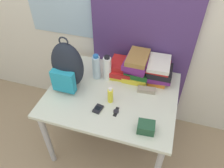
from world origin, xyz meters
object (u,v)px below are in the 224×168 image
object	(u,v)px
book_stack_right	(159,71)
book_stack_center	(137,66)
backpack	(67,67)
water_bottle	(96,67)
sports_bottle	(107,68)
sunscreen_bottle	(110,95)
wristwatch	(116,112)
book_stack_left	(120,68)
sunglasses_case	(146,90)
cell_phone	(98,109)
camera_pouch	(146,127)

from	to	relation	value
book_stack_right	book_stack_center	bearing A→B (deg)	180.00
backpack	water_bottle	xyz separation A→B (m)	(0.18, 0.18, -0.09)
backpack	sports_bottle	size ratio (longest dim) A/B	1.97
book_stack_center	sunscreen_bottle	size ratio (longest dim) A/B	2.01
book_stack_center	sunscreen_bottle	world-z (taller)	book_stack_center
sunscreen_bottle	wristwatch	xyz separation A→B (m)	(0.08, -0.10, -0.06)
book_stack_left	sunglasses_case	bearing A→B (deg)	-32.08
book_stack_right	sports_bottle	bearing A→B (deg)	-166.08
book_stack_right	sunglasses_case	size ratio (longest dim) A/B	1.73
book_stack_left	wristwatch	bearing A→B (deg)	-78.40
wristwatch	book_stack_center	bearing A→B (deg)	83.03
cell_phone	wristwatch	distance (m)	0.14
sports_bottle	sunscreen_bottle	world-z (taller)	sports_bottle
backpack	book_stack_center	size ratio (longest dim) A/B	1.64
cell_phone	sunglasses_case	distance (m)	0.45
book_stack_left	sunscreen_bottle	bearing A→B (deg)	-87.03
wristwatch	cell_phone	bearing A→B (deg)	-172.75
backpack	sunglasses_case	bearing A→B (deg)	10.54
book_stack_right	water_bottle	size ratio (longest dim) A/B	1.12
sports_bottle	sunscreen_bottle	distance (m)	0.29
book_stack_left	book_stack_center	bearing A→B (deg)	0.91
book_stack_left	cell_phone	xyz separation A→B (m)	(-0.05, -0.48, -0.05)
book_stack_center	book_stack_right	world-z (taller)	book_stack_center
sports_bottle	water_bottle	bearing A→B (deg)	-172.72
backpack	book_stack_center	world-z (taller)	backpack
backpack	book_stack_left	distance (m)	0.50
sports_bottle	wristwatch	xyz separation A→B (m)	(0.19, -0.36, -0.11)
sunglasses_case	book_stack_right	bearing A→B (deg)	69.59
backpack	water_bottle	size ratio (longest dim) A/B	1.98
book_stack_left	sunglasses_case	world-z (taller)	book_stack_left
backpack	cell_phone	bearing A→B (deg)	-30.27
book_stack_center	sports_bottle	size ratio (longest dim) A/B	1.20
book_stack_center	book_stack_right	xyz separation A→B (m)	(0.19, -0.00, -0.01)
book_stack_left	sunglasses_case	xyz separation A→B (m)	(0.28, -0.17, -0.04)
book_stack_left	cell_phone	world-z (taller)	book_stack_left
backpack	sports_bottle	world-z (taller)	backpack
backpack	sunscreen_bottle	distance (m)	0.42
sports_bottle	sunscreen_bottle	xyz separation A→B (m)	(0.11, -0.27, -0.05)
book_stack_center	sunscreen_bottle	bearing A→B (deg)	-109.71
wristwatch	camera_pouch	bearing A→B (deg)	-22.33
sunscreen_bottle	wristwatch	world-z (taller)	sunscreen_bottle
backpack	book_stack_center	bearing A→B (deg)	29.48
book_stack_right	sports_bottle	distance (m)	0.45
book_stack_right	cell_phone	bearing A→B (deg)	-128.59
book_stack_left	book_stack_center	distance (m)	0.16
book_stack_left	book_stack_center	world-z (taller)	book_stack_center
book_stack_right	wristwatch	xyz separation A→B (m)	(-0.25, -0.47, -0.10)
book_stack_left	water_bottle	distance (m)	0.23
camera_pouch	wristwatch	distance (m)	0.27
water_bottle	backpack	bearing A→B (deg)	-136.00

